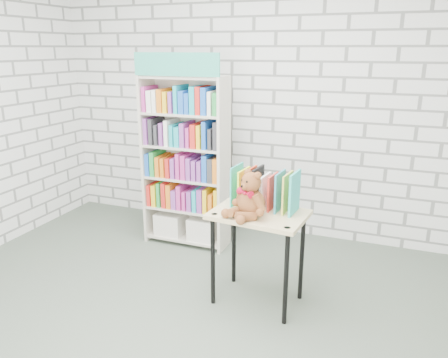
% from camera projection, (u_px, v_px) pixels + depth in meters
% --- Properties ---
extents(ground, '(4.50, 4.50, 0.00)m').
position_uv_depth(ground, '(168.00, 323.00, 3.25)').
color(ground, '#4A5548').
rests_on(ground, ground).
extents(room_shell, '(4.52, 4.02, 2.81)m').
position_uv_depth(room_shell, '(157.00, 78.00, 2.73)').
color(room_shell, silver).
rests_on(room_shell, ground).
extents(bookshelf, '(0.86, 0.33, 1.92)m').
position_uv_depth(bookshelf, '(186.00, 161.00, 4.37)').
color(bookshelf, beige).
rests_on(bookshelf, ground).
extents(display_table, '(0.75, 0.56, 0.76)m').
position_uv_depth(display_table, '(259.00, 225.00, 3.35)').
color(display_table, tan).
rests_on(display_table, ground).
extents(table_books, '(0.51, 0.27, 0.29)m').
position_uv_depth(table_books, '(265.00, 190.00, 3.37)').
color(table_books, '#2AB6AC').
rests_on(table_books, display_table).
extents(teddy_bear, '(0.34, 0.32, 0.35)m').
position_uv_depth(teddy_bear, '(249.00, 198.00, 3.20)').
color(teddy_bear, brown).
rests_on(teddy_bear, display_table).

